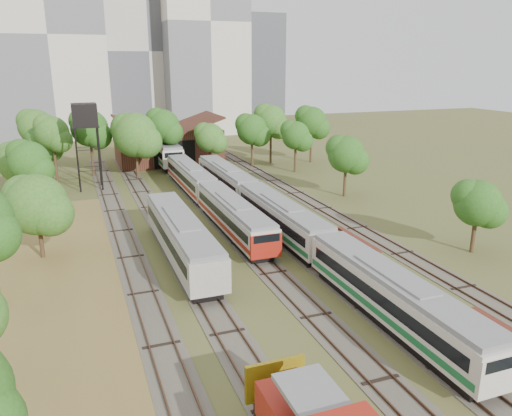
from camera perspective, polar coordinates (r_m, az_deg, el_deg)
name	(u,v)px	position (r m, az deg, el deg)	size (l,w,h in m)	color
ground	(370,335)	(31.81, 12.86, -13.96)	(240.00, 240.00, 0.00)	#475123
dry_grass_patch	(52,325)	(34.53, -22.27, -12.23)	(14.00, 60.00, 0.04)	brown
tracks	(232,218)	(52.40, -2.74, -1.19)	(24.60, 80.00, 0.19)	#4C473D
railcar_red_set	(209,194)	(55.36, -5.38, 1.55)	(2.67, 34.58, 3.30)	black
railcar_green_set	(282,219)	(46.64, 2.95, -1.21)	(2.70, 52.07, 3.34)	black
railcar_rear	(164,152)	(81.34, -10.49, 6.36)	(3.17, 16.08, 3.92)	black
old_grey_coach	(182,237)	(41.53, -8.51, -3.33)	(2.91, 18.00, 3.60)	black
water_tower	(85,117)	(66.68, -18.99, 9.77)	(3.14, 3.14, 10.88)	black
rail_pile_far	(358,239)	(47.06, 11.56, -3.50)	(0.44, 6.98, 0.23)	maroon
maintenance_shed	(168,144)	(82.95, -10.04, 7.17)	(16.45, 11.55, 7.58)	#371A14
tree_band_left	(22,173)	(54.00, -25.18, 3.64)	(7.76, 73.24, 8.85)	#382616
tree_band_far	(186,129)	(74.74, -8.05, 8.93)	(43.46, 9.94, 9.44)	#382616
tree_band_right	(352,157)	(60.47, 10.92, 5.79)	(5.02, 39.18, 7.52)	#382616
tower_left	(48,36)	(117.74, -22.67, 17.71)	(22.00, 16.00, 42.00)	beige
tower_centre	(143,52)	(123.91, -12.80, 17.00)	(20.00, 18.00, 36.00)	#B7B0A6
tower_right	(201,23)	(118.70, -6.29, 20.24)	(18.00, 16.00, 48.00)	beige
tower_far_right	(257,69)	(141.66, 0.10, 15.64)	(12.00, 12.00, 28.00)	#44474C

